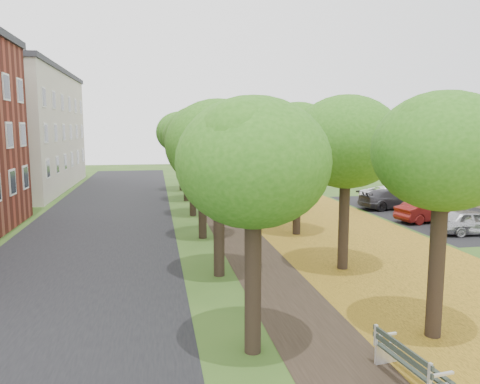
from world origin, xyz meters
name	(u,v)px	position (x,y,z in m)	size (l,w,h in m)	color
ground	(338,344)	(0.00, 0.00, 0.00)	(120.00, 120.00, 0.00)	#2D4C19
street_asphalt	(98,229)	(-7.50, 15.00, 0.00)	(8.00, 70.00, 0.01)	black
footpath	(236,224)	(0.00, 15.00, 0.00)	(3.20, 70.00, 0.01)	black
leaf_verge	(321,221)	(5.00, 15.00, 0.01)	(7.50, 70.00, 0.01)	#B58721
parking_lot	(442,213)	(13.50, 16.00, 0.00)	(9.00, 16.00, 0.01)	black
tree_row_west	(196,139)	(-2.20, 15.00, 4.79)	(3.90, 33.90, 6.49)	black
tree_row_east	(282,138)	(2.60, 15.00, 4.79)	(3.90, 33.90, 6.49)	black
building_cream	(6,130)	(-17.00, 33.00, 5.21)	(10.30, 20.30, 10.40)	beige
bench	(409,362)	(0.75, -2.01, 0.49)	(0.81, 2.05, 0.94)	#262F29
car_silver	(472,222)	(11.40, 10.36, 0.64)	(1.52, 3.77, 1.28)	#AAA9AE
car_red	(428,211)	(11.00, 13.64, 0.64)	(1.36, 3.91, 1.29)	maroon
car_grey	(391,199)	(11.05, 18.12, 0.65)	(1.82, 4.48, 1.30)	#302F34
car_white	(395,196)	(12.02, 19.37, 0.67)	(2.23, 4.84, 1.35)	white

